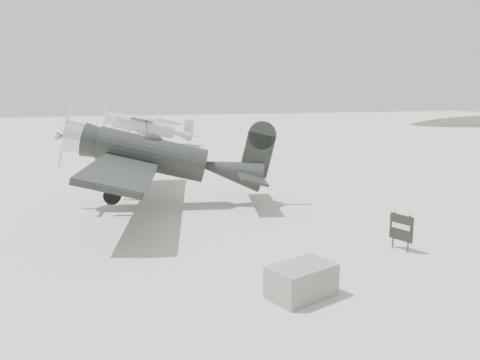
# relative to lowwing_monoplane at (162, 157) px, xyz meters

# --- Properties ---
(ground) EXTENTS (160.00, 160.00, 0.00)m
(ground) POSITION_rel_lowwing_monoplane_xyz_m (4.41, -3.36, -2.11)
(ground) COLOR #B0AC9C
(ground) RESTS_ON ground
(lowwing_monoplane) EXTENTS (8.98, 12.44, 3.99)m
(lowwing_monoplane) POSITION_rel_lowwing_monoplane_xyz_m (0.00, 0.00, 0.00)
(lowwing_monoplane) COLOR black
(lowwing_monoplane) RESTS_ON ground
(highwing_monoplane) EXTENTS (8.28, 11.53, 3.27)m
(highwing_monoplane) POSITION_rel_lowwing_monoplane_xyz_m (1.72, 21.22, -0.06)
(highwing_monoplane) COLOR #9DA1A3
(highwing_monoplane) RESTS_ON ground
(equipment_block) EXTENTS (1.82, 1.45, 0.79)m
(equipment_block) POSITION_rel_lowwing_monoplane_xyz_m (1.85, -10.02, -1.72)
(equipment_block) COLOR slate
(equipment_block) RESTS_ON ground
(sign_board) EXTENTS (0.31, 0.79, 1.17)m
(sign_board) POSITION_rel_lowwing_monoplane_xyz_m (6.19, -7.89, -1.41)
(sign_board) COLOR #333333
(sign_board) RESTS_ON ground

